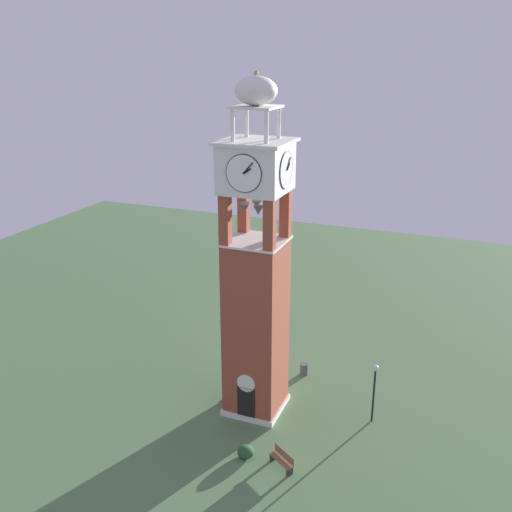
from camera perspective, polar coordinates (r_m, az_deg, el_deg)
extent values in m
plane|color=#517547|center=(36.53, 0.00, -14.66)|extent=(80.00, 80.00, 0.00)
cube|color=brown|center=(33.84, 0.00, -7.19)|extent=(3.08, 3.08, 10.62)
cube|color=silver|center=(36.43, 0.00, -14.43)|extent=(3.28, 3.28, 0.35)
cube|color=black|center=(34.69, -0.99, -14.42)|extent=(1.10, 0.04, 2.20)
cylinder|color=silver|center=(33.93, -1.00, -12.46)|extent=(1.10, 0.04, 1.10)
cube|color=brown|center=(30.77, -3.06, 3.49)|extent=(0.56, 0.56, 2.84)
cube|color=brown|center=(29.83, 1.35, 3.00)|extent=(0.56, 0.56, 2.84)
cube|color=brown|center=(32.99, -1.22, 4.62)|extent=(0.56, 0.56, 2.84)
cube|color=brown|center=(32.12, 2.93, 4.18)|extent=(0.56, 0.56, 2.84)
cube|color=silver|center=(31.79, 0.00, 1.49)|extent=(3.24, 3.24, 0.12)
cone|color=#4C4C51|center=(31.03, 1.21, 4.73)|extent=(0.55, 0.55, 0.44)
cone|color=#4C4C51|center=(31.66, 1.02, 5.03)|extent=(0.43, 0.43, 0.39)
cone|color=#4C4C51|center=(31.93, 0.06, 5.15)|extent=(0.57, 0.57, 0.42)
cone|color=#4C4C51|center=(31.53, -1.16, 4.97)|extent=(0.56, 0.56, 0.38)
cone|color=#4C4C51|center=(30.94, -1.13, 4.68)|extent=(0.48, 0.48, 0.50)
cone|color=#4C4C51|center=(30.59, 0.23, 4.52)|extent=(0.54, 0.54, 0.46)
cube|color=silver|center=(30.78, 0.00, 8.71)|extent=(3.32, 3.32, 2.58)
cylinder|color=white|center=(29.26, -1.24, 8.14)|extent=(1.96, 0.05, 1.96)
torus|color=black|center=(29.26, -1.24, 8.14)|extent=(1.98, 0.06, 1.98)
cube|color=black|center=(29.10, -0.91, 8.36)|extent=(0.45, 0.03, 0.35)
cube|color=black|center=(29.05, -0.81, 8.65)|extent=(0.56, 0.03, 0.63)
cylinder|color=white|center=(32.32, 1.12, 9.23)|extent=(1.96, 0.05, 1.96)
torus|color=black|center=(32.32, 1.12, 9.23)|extent=(1.98, 0.06, 1.98)
cube|color=black|center=(32.29, 1.50, 9.46)|extent=(0.45, 0.03, 0.35)
cube|color=black|center=(32.24, 1.60, 9.73)|extent=(0.56, 0.03, 0.63)
cylinder|color=white|center=(31.44, -2.88, 8.91)|extent=(0.05, 1.96, 1.96)
torus|color=black|center=(31.44, -2.88, 8.91)|extent=(0.06, 1.98, 1.98)
cube|color=black|center=(31.62, -2.83, 9.23)|extent=(0.03, 0.45, 0.35)
cube|color=black|center=(31.64, -2.79, 9.52)|extent=(0.03, 0.56, 0.63)
cylinder|color=white|center=(30.21, 3.00, 8.48)|extent=(0.05, 1.96, 1.96)
torus|color=black|center=(30.21, 3.00, 8.48)|extent=(0.06, 1.98, 1.98)
cube|color=black|center=(30.35, 3.23, 8.79)|extent=(0.03, 0.45, 0.35)
cube|color=black|center=(30.38, 3.28, 9.10)|extent=(0.03, 0.56, 0.63)
cube|color=silver|center=(30.56, 0.00, 11.23)|extent=(3.68, 3.68, 0.16)
cylinder|color=silver|center=(29.96, -2.33, 12.75)|extent=(0.22, 0.22, 1.60)
cylinder|color=silver|center=(29.27, 1.02, 12.61)|extent=(0.22, 0.22, 1.60)
cylinder|color=silver|center=(31.63, -0.95, 13.12)|extent=(0.22, 0.22, 1.60)
cylinder|color=silver|center=(30.97, 2.26, 12.97)|extent=(0.22, 0.22, 1.60)
cube|color=silver|center=(30.36, 0.00, 14.49)|extent=(2.27, 2.27, 0.12)
ellipsoid|color=silver|center=(30.30, 0.00, 15.99)|extent=(2.19, 2.19, 1.47)
sphere|color=#B79338|center=(30.26, 0.00, 17.61)|extent=(0.24, 0.24, 0.24)
cube|color=brown|center=(31.90, 2.50, -19.47)|extent=(1.57, 1.26, 0.06)
cube|color=brown|center=(31.82, 2.80, -18.96)|extent=(1.36, 0.93, 0.44)
cube|color=#2D2D33|center=(31.62, 3.33, -20.48)|extent=(0.29, 0.37, 0.42)
cube|color=#2D2D33|center=(32.50, 1.69, -19.15)|extent=(0.29, 0.37, 0.42)
cylinder|color=black|center=(35.08, 11.52, -13.41)|extent=(0.12, 0.12, 3.36)
sphere|color=silver|center=(34.12, 11.73, -10.77)|extent=(0.36, 0.36, 0.36)
cylinder|color=#4C4C51|center=(39.65, 4.76, -11.06)|extent=(0.52, 0.52, 0.80)
ellipsoid|color=#234C28|center=(32.63, -1.01, -18.75)|extent=(0.91, 0.91, 0.61)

